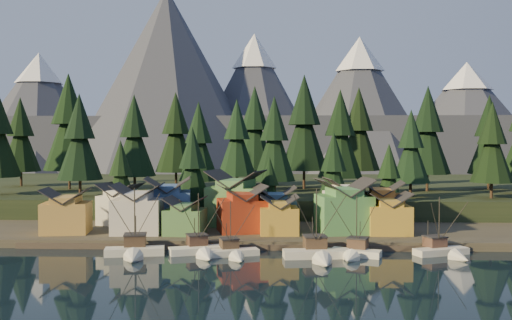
{
  "coord_description": "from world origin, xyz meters",
  "views": [
    {
      "loc": [
        6.99,
        -84.8,
        19.39
      ],
      "look_at": [
        2.43,
        30.0,
        15.38
      ],
      "focal_mm": 40.0,
      "sensor_mm": 36.0,
      "label": 1
    }
  ],
  "objects_px": {
    "boat_3": "(233,246)",
    "boat_5": "(355,244)",
    "house_front_1": "(138,207)",
    "boat_2": "(201,242)",
    "house_back_0": "(121,203)",
    "boat_1": "(134,242)",
    "house_front_0": "(66,210)",
    "house_back_1": "(168,201)",
    "boat_4": "(319,245)",
    "boat_6": "(445,244)"
  },
  "relations": [
    {
      "from": "boat_3",
      "to": "boat_5",
      "type": "height_order",
      "value": "boat_5"
    },
    {
      "from": "boat_5",
      "to": "house_front_1",
      "type": "bearing_deg",
      "value": -178.87
    },
    {
      "from": "boat_2",
      "to": "house_back_0",
      "type": "relative_size",
      "value": 1.22
    },
    {
      "from": "boat_1",
      "to": "house_front_0",
      "type": "bearing_deg",
      "value": 128.37
    },
    {
      "from": "house_back_0",
      "to": "house_back_1",
      "type": "distance_m",
      "value": 11.7
    },
    {
      "from": "house_back_0",
      "to": "boat_3",
      "type": "bearing_deg",
      "value": -32.77
    },
    {
      "from": "boat_2",
      "to": "boat_4",
      "type": "bearing_deg",
      "value": -28.86
    },
    {
      "from": "house_front_1",
      "to": "house_back_1",
      "type": "distance_m",
      "value": 8.68
    },
    {
      "from": "house_front_1",
      "to": "house_back_0",
      "type": "distance_m",
      "value": 13.31
    },
    {
      "from": "boat_4",
      "to": "boat_6",
      "type": "bearing_deg",
      "value": 2.66
    },
    {
      "from": "boat_2",
      "to": "house_back_1",
      "type": "bearing_deg",
      "value": 94.63
    },
    {
      "from": "boat_1",
      "to": "boat_5",
      "type": "relative_size",
      "value": 1.14
    },
    {
      "from": "boat_4",
      "to": "house_front_1",
      "type": "bearing_deg",
      "value": 148.1
    },
    {
      "from": "house_back_0",
      "to": "boat_2",
      "type": "bearing_deg",
      "value": -37.85
    },
    {
      "from": "boat_2",
      "to": "boat_6",
      "type": "relative_size",
      "value": 1.05
    },
    {
      "from": "house_front_0",
      "to": "boat_4",
      "type": "bearing_deg",
      "value": -26.48
    },
    {
      "from": "boat_1",
      "to": "house_front_1",
      "type": "xyz_separation_m",
      "value": [
        -3.0,
        14.59,
        4.01
      ]
    },
    {
      "from": "boat_3",
      "to": "house_front_0",
      "type": "xyz_separation_m",
      "value": [
        -33.34,
        14.09,
        4.13
      ]
    },
    {
      "from": "boat_2",
      "to": "boat_6",
      "type": "bearing_deg",
      "value": -19.54
    },
    {
      "from": "boat_2",
      "to": "house_front_1",
      "type": "bearing_deg",
      "value": 116.8
    },
    {
      "from": "boat_1",
      "to": "boat_3",
      "type": "bearing_deg",
      "value": -10.28
    },
    {
      "from": "boat_6",
      "to": "house_back_1",
      "type": "distance_m",
      "value": 54.46
    },
    {
      "from": "boat_4",
      "to": "boat_6",
      "type": "distance_m",
      "value": 21.7
    },
    {
      "from": "boat_1",
      "to": "boat_2",
      "type": "bearing_deg",
      "value": -1.86
    },
    {
      "from": "boat_3",
      "to": "house_back_1",
      "type": "distance_m",
      "value": 27.01
    },
    {
      "from": "boat_4",
      "to": "house_front_1",
      "type": "distance_m",
      "value": 37.25
    },
    {
      "from": "boat_5",
      "to": "boat_1",
      "type": "bearing_deg",
      "value": -158.43
    },
    {
      "from": "boat_5",
      "to": "house_back_1",
      "type": "height_order",
      "value": "house_back_1"
    },
    {
      "from": "boat_1",
      "to": "house_front_0",
      "type": "relative_size",
      "value": 1.3
    },
    {
      "from": "boat_2",
      "to": "boat_3",
      "type": "relative_size",
      "value": 1.12
    },
    {
      "from": "boat_5",
      "to": "boat_2",
      "type": "bearing_deg",
      "value": -161.93
    },
    {
      "from": "house_front_0",
      "to": "boat_5",
      "type": "bearing_deg",
      "value": -22.72
    },
    {
      "from": "boat_4",
      "to": "house_front_0",
      "type": "bearing_deg",
      "value": 155.09
    },
    {
      "from": "boat_1",
      "to": "house_front_1",
      "type": "relative_size",
      "value": 1.32
    },
    {
      "from": "boat_5",
      "to": "house_front_0",
      "type": "height_order",
      "value": "house_front_0"
    },
    {
      "from": "boat_2",
      "to": "boat_4",
      "type": "height_order",
      "value": "boat_4"
    },
    {
      "from": "boat_4",
      "to": "house_back_1",
      "type": "relative_size",
      "value": 1.22
    },
    {
      "from": "boat_2",
      "to": "boat_3",
      "type": "height_order",
      "value": "boat_2"
    },
    {
      "from": "boat_3",
      "to": "boat_6",
      "type": "xyz_separation_m",
      "value": [
        35.5,
        2.29,
        0.15
      ]
    },
    {
      "from": "boat_1",
      "to": "house_front_1",
      "type": "distance_m",
      "value": 15.42
    },
    {
      "from": "house_back_1",
      "to": "boat_6",
      "type": "bearing_deg",
      "value": -29.21
    },
    {
      "from": "boat_2",
      "to": "boat_3",
      "type": "distance_m",
      "value": 5.75
    },
    {
      "from": "boat_2",
      "to": "house_back_0",
      "type": "xyz_separation_m",
      "value": [
        -20.51,
        24.33,
        3.97
      ]
    },
    {
      "from": "boat_6",
      "to": "house_back_1",
      "type": "xyz_separation_m",
      "value": [
        -50.6,
        19.53,
        4.85
      ]
    },
    {
      "from": "boat_6",
      "to": "house_back_1",
      "type": "height_order",
      "value": "house_back_1"
    },
    {
      "from": "boat_3",
      "to": "house_front_0",
      "type": "height_order",
      "value": "house_front_0"
    },
    {
      "from": "boat_3",
      "to": "boat_6",
      "type": "distance_m",
      "value": 35.57
    },
    {
      "from": "boat_2",
      "to": "boat_5",
      "type": "height_order",
      "value": "boat_2"
    },
    {
      "from": "house_front_0",
      "to": "house_back_1",
      "type": "distance_m",
      "value": 19.82
    },
    {
      "from": "boat_3",
      "to": "house_back_0",
      "type": "distance_m",
      "value": 36.95
    }
  ]
}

